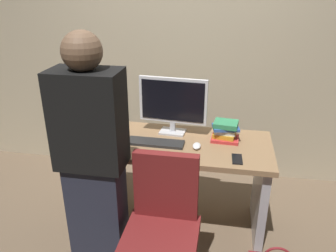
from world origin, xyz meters
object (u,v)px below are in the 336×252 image
Objects in this scene: office_chair at (162,238)px; mouse at (197,146)px; monitor at (173,103)px; keyboard at (155,143)px; book_stack at (225,131)px; cup_by_monitor at (107,123)px; cup_near_keyboard at (107,135)px; person_at_desk at (93,166)px; desk at (169,166)px; cell_phone at (237,159)px.

office_chair is 9.40× the size of mouse.
monitor reaches higher than keyboard.
mouse is at bearing -138.82° from book_stack.
cup_by_monitor is (-0.77, 0.21, 0.03)m from mouse.
monitor reaches higher than office_chair.
cup_by_monitor reaches higher than cup_near_keyboard.
office_chair reaches higher than keyboard.
monitor is (-0.08, 0.87, 0.56)m from office_chair.
book_stack is (0.97, -0.04, 0.03)m from cup_by_monitor.
monitor reaches higher than mouse.
book_stack is at bearing 43.41° from person_at_desk.
mouse is at bearing 77.91° from office_chair.
monitor is 0.46m from book_stack.
cup_by_monitor is at bearing 165.71° from desk.
cup_near_keyboard reaches higher than keyboard.
cup_by_monitor reaches higher than cell_phone.
person_at_desk reaches higher than mouse.
person_at_desk is 7.53× the size of book_stack.
cell_phone is (0.09, -0.30, -0.07)m from book_stack.
book_stack is at bearing 104.92° from cell_phone.
cup_near_keyboard is 0.90m from book_stack.
cup_by_monitor is (-0.20, 0.77, -0.06)m from person_at_desk.
cup_by_monitor reaches higher than mouse.
person_at_desk is 11.38× the size of cell_phone.
monitor is (-0.00, 0.16, 0.48)m from desk.
desk is at bearing 96.58° from office_chair.
mouse is (0.57, 0.55, -0.09)m from person_at_desk.
cell_phone is at bearing 26.46° from person_at_desk.
person_at_desk reaches higher than cell_phone.
person_at_desk reaches higher than desk.
cup_by_monitor is (-0.55, 0.14, 0.27)m from desk.
mouse is at bearing -15.47° from cup_by_monitor.
person_at_desk reaches higher than book_stack.
book_stack is 1.51× the size of cell_phone.
person_at_desk is at bearing -136.59° from book_stack.
desk is at bearing 7.06° from cup_near_keyboard.
mouse reaches higher than keyboard.
cell_phone reaches higher than desk.
monitor is 0.58m from cup_by_monitor.
monitor is at bearing 2.33° from cup_by_monitor.
office_chair is (0.08, -0.71, -0.09)m from desk.
monitor reaches higher than book_stack.
office_chair is at bearing -84.50° from monitor.
person_at_desk is at bearing -119.37° from desk.
keyboard is 0.31m from mouse.
book_stack is (0.42, -0.06, -0.18)m from monitor.
office_chair reaches higher than desk.
keyboard is at bearing -112.74° from monitor.
keyboard reaches higher than cell_phone.
keyboard is at bearing 177.40° from mouse.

